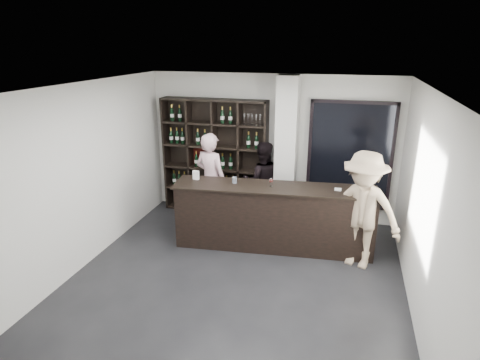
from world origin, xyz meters
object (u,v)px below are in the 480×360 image
(taster_pink, at_px, (211,180))
(customer, at_px, (362,211))
(wine_shelf, at_px, (215,157))
(taster_black, at_px, (262,181))
(tasting_counter, at_px, (274,217))

(taster_pink, height_order, customer, customer)
(wine_shelf, bearing_deg, taster_black, -8.93)
(wine_shelf, bearing_deg, customer, -27.18)
(tasting_counter, height_order, taster_black, taster_black)
(wine_shelf, distance_m, taster_pink, 0.72)
(wine_shelf, bearing_deg, tasting_counter, -40.57)
(taster_pink, xyz_separation_m, customer, (2.81, -0.86, 0.03))
(wine_shelf, height_order, taster_pink, wine_shelf)
(taster_black, bearing_deg, customer, 126.45)
(taster_black, relative_size, customer, 0.85)
(tasting_counter, relative_size, taster_pink, 1.86)
(wine_shelf, xyz_separation_m, taster_black, (1.05, -0.17, -0.38))
(taster_pink, bearing_deg, customer, -178.02)
(wine_shelf, distance_m, taster_black, 1.13)
(taster_black, bearing_deg, wine_shelf, -27.08)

